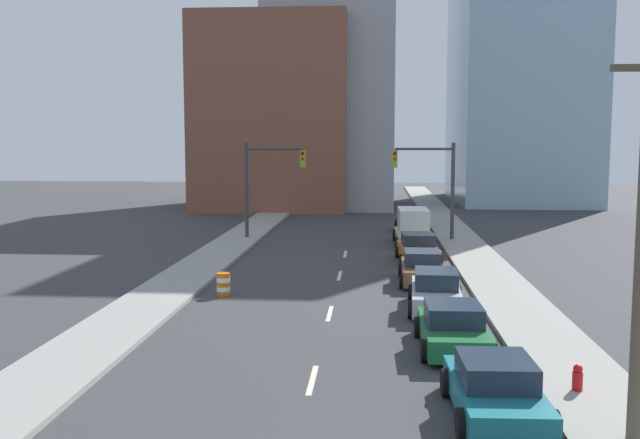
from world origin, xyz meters
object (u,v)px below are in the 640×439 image
fire_hydrant (577,381)px  traffic_barrel (223,284)px  box_truck_tan (413,228)px  sedan_silver (436,292)px  traffic_signal_left (263,177)px  sedan_orange (418,249)px  traffic_signal_right (436,178)px  sedan_brown (422,268)px  sedan_teal (495,390)px  sedan_green (453,328)px  sedan_blue (410,222)px

fire_hydrant → traffic_barrel: bearing=136.0°
box_truck_tan → sedan_silver: bearing=-91.0°
traffic_signal_left → sedan_orange: 12.83m
traffic_signal_right → box_truck_tan: (-1.48, -1.80, -2.97)m
traffic_signal_left → sedan_brown: (9.36, -13.58, -3.38)m
traffic_signal_left → sedan_silver: size_ratio=1.36×
sedan_teal → fire_hydrant: bearing=31.6°
fire_hydrant → sedan_green: size_ratio=0.19×
fire_hydrant → sedan_blue: (-2.53, 32.98, 0.24)m
sedan_green → fire_hydrant: bearing=-56.5°
traffic_signal_left → sedan_teal: size_ratio=1.45×
traffic_barrel → sedan_teal: (9.06, -12.46, 0.18)m
traffic_signal_left → sedan_silver: 21.34m
traffic_barrel → sedan_orange: sedan_orange is taller
fire_hydrant → sedan_brown: 14.54m
traffic_signal_right → sedan_teal: bearing=-92.0°
sedan_silver → traffic_signal_left: bearing=119.8°
sedan_orange → traffic_signal_left: bearing=137.2°
traffic_barrel → fire_hydrant: 15.77m
traffic_signal_left → sedan_orange: bearing=-39.8°
fire_hydrant → sedan_orange: 20.08m
fire_hydrant → box_truck_tan: box_truck_tan is taller
traffic_barrel → fire_hydrant: (11.34, -10.96, -0.06)m
sedan_silver → fire_hydrant: bearing=-70.1°
sedan_silver → sedan_blue: bearing=92.3°
traffic_signal_right → sedan_orange: (-1.53, -7.94, -3.36)m
traffic_signal_left → sedan_green: 26.00m
traffic_signal_left → traffic_signal_right: bearing=0.0°
sedan_silver → sedan_teal: bearing=-84.5°
sedan_brown → box_truck_tan: 11.78m
traffic_barrel → sedan_green: sedan_green is taller
sedan_blue → box_truck_tan: bearing=-93.2°
fire_hydrant → traffic_signal_left: bearing=113.8°
traffic_barrel → sedan_brown: (8.40, 3.28, 0.19)m
sedan_green → box_truck_tan: bearing=89.3°
traffic_signal_right → box_truck_tan: traffic_signal_right is taller
fire_hydrant → sedan_blue: 33.07m
traffic_barrel → box_truck_tan: box_truck_tan is taller
sedan_teal → sedan_green: 5.42m
sedan_blue → traffic_barrel: bearing=-113.3°
sedan_brown → sedan_orange: (0.15, 5.64, 0.02)m
traffic_signal_left → box_truck_tan: bearing=-10.7°
box_truck_tan → sedan_brown: bearing=-91.9°
sedan_silver → sedan_brown: size_ratio=1.04×
sedan_green → sedan_blue: bearing=88.8°
traffic_signal_right → sedan_silver: 19.15m
traffic_signal_left → traffic_barrel: size_ratio=6.62×
fire_hydrant → sedan_brown: size_ratio=0.19×
box_truck_tan → fire_hydrant: bearing=-84.9°
traffic_signal_left → sedan_blue: size_ratio=1.39×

